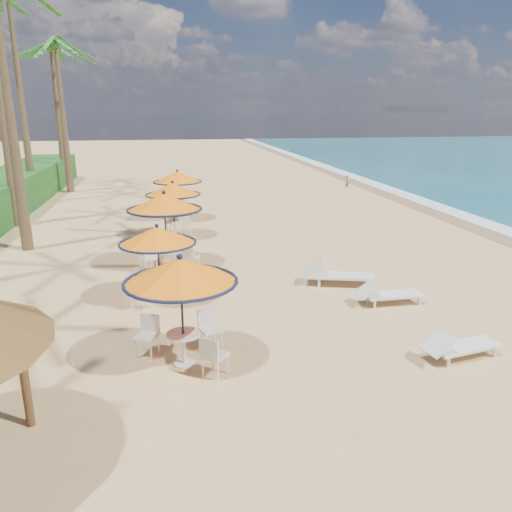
{
  "coord_description": "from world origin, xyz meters",
  "views": [
    {
      "loc": [
        -5.13,
        -9.8,
        5.1
      ],
      "look_at": [
        -2.81,
        3.21,
        1.2
      ],
      "focal_mm": 35.0,
      "sensor_mm": 36.0,
      "label": 1
    }
  ],
  "objects_px": {
    "station_2": "(165,211)",
    "lounger_far": "(336,274)",
    "lounger_near": "(458,346)",
    "station_4": "(178,181)",
    "station_0": "(182,284)",
    "lounger_mid": "(387,293)",
    "station_3": "(173,196)",
    "station_1": "(155,243)"
  },
  "relations": [
    {
      "from": "lounger_near",
      "to": "lounger_mid",
      "type": "height_order",
      "value": "lounger_mid"
    },
    {
      "from": "station_1",
      "to": "station_2",
      "type": "height_order",
      "value": "station_2"
    },
    {
      "from": "station_0",
      "to": "station_4",
      "type": "height_order",
      "value": "station_0"
    },
    {
      "from": "station_0",
      "to": "lounger_near",
      "type": "bearing_deg",
      "value": -8.14
    },
    {
      "from": "station_1",
      "to": "lounger_mid",
      "type": "xyz_separation_m",
      "value": [
        6.13,
        -1.35,
        -1.35
      ]
    },
    {
      "from": "lounger_mid",
      "to": "lounger_far",
      "type": "height_order",
      "value": "lounger_far"
    },
    {
      "from": "station_1",
      "to": "station_4",
      "type": "height_order",
      "value": "station_4"
    },
    {
      "from": "station_2",
      "to": "lounger_far",
      "type": "bearing_deg",
      "value": -29.13
    },
    {
      "from": "station_4",
      "to": "station_2",
      "type": "bearing_deg",
      "value": -94.91
    },
    {
      "from": "station_0",
      "to": "station_1",
      "type": "bearing_deg",
      "value": 99.13
    },
    {
      "from": "station_3",
      "to": "lounger_near",
      "type": "height_order",
      "value": "station_3"
    },
    {
      "from": "lounger_near",
      "to": "lounger_mid",
      "type": "bearing_deg",
      "value": 82.1
    },
    {
      "from": "station_1",
      "to": "station_2",
      "type": "bearing_deg",
      "value": 84.79
    },
    {
      "from": "lounger_near",
      "to": "lounger_mid",
      "type": "relative_size",
      "value": 1.0
    },
    {
      "from": "station_3",
      "to": "lounger_far",
      "type": "xyz_separation_m",
      "value": [
        4.67,
        -6.8,
        -1.37
      ]
    },
    {
      "from": "station_2",
      "to": "station_4",
      "type": "height_order",
      "value": "station_2"
    },
    {
      "from": "station_0",
      "to": "station_4",
      "type": "relative_size",
      "value": 1.0
    },
    {
      "from": "lounger_mid",
      "to": "lounger_far",
      "type": "bearing_deg",
      "value": 115.13
    },
    {
      "from": "lounger_mid",
      "to": "lounger_far",
      "type": "distance_m",
      "value": 1.93
    },
    {
      "from": "station_3",
      "to": "station_4",
      "type": "distance_m",
      "value": 3.51
    },
    {
      "from": "station_2",
      "to": "lounger_near",
      "type": "relative_size",
      "value": 1.4
    },
    {
      "from": "station_1",
      "to": "station_4",
      "type": "xyz_separation_m",
      "value": [
        0.93,
        10.67,
        0.16
      ]
    },
    {
      "from": "station_2",
      "to": "lounger_near",
      "type": "height_order",
      "value": "station_2"
    },
    {
      "from": "station_0",
      "to": "station_3",
      "type": "distance_m",
      "value": 10.88
    },
    {
      "from": "station_4",
      "to": "lounger_near",
      "type": "distance_m",
      "value": 16.18
    },
    {
      "from": "lounger_near",
      "to": "lounger_far",
      "type": "xyz_separation_m",
      "value": [
        -1.02,
        4.9,
        0.05
      ]
    },
    {
      "from": "station_3",
      "to": "station_4",
      "type": "xyz_separation_m",
      "value": [
        0.33,
        3.49,
        0.11
      ]
    },
    {
      "from": "lounger_near",
      "to": "lounger_far",
      "type": "relative_size",
      "value": 0.85
    },
    {
      "from": "station_2",
      "to": "station_1",
      "type": "bearing_deg",
      "value": -95.21
    },
    {
      "from": "lounger_far",
      "to": "lounger_mid",
      "type": "bearing_deg",
      "value": -47.69
    },
    {
      "from": "station_4",
      "to": "lounger_near",
      "type": "xyz_separation_m",
      "value": [
        5.37,
        -15.19,
        -1.53
      ]
    },
    {
      "from": "station_0",
      "to": "lounger_far",
      "type": "relative_size",
      "value": 1.1
    },
    {
      "from": "station_3",
      "to": "lounger_near",
      "type": "bearing_deg",
      "value": -64.04
    },
    {
      "from": "station_0",
      "to": "lounger_mid",
      "type": "height_order",
      "value": "station_0"
    },
    {
      "from": "station_1",
      "to": "station_4",
      "type": "distance_m",
      "value": 10.71
    },
    {
      "from": "lounger_near",
      "to": "lounger_far",
      "type": "bearing_deg",
      "value": 90.72
    },
    {
      "from": "station_4",
      "to": "station_0",
      "type": "bearing_deg",
      "value": -91.35
    },
    {
      "from": "station_0",
      "to": "station_3",
      "type": "xyz_separation_m",
      "value": [
        0.01,
        10.88,
        -0.03
      ]
    },
    {
      "from": "station_0",
      "to": "station_2",
      "type": "bearing_deg",
      "value": 92.55
    },
    {
      "from": "station_1",
      "to": "lounger_mid",
      "type": "height_order",
      "value": "station_1"
    },
    {
      "from": "station_1",
      "to": "lounger_near",
      "type": "height_order",
      "value": "station_1"
    },
    {
      "from": "station_3",
      "to": "lounger_mid",
      "type": "relative_size",
      "value": 1.27
    }
  ]
}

